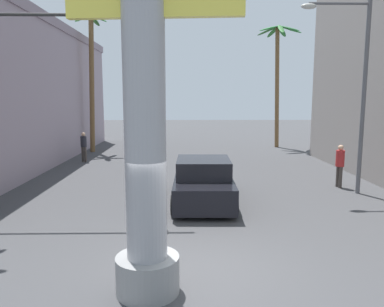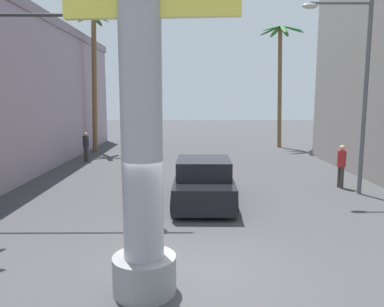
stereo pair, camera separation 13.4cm
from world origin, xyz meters
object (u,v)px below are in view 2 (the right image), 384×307
(traffic_light_mast, at_px, (37,73))
(pedestrian_far_left, at_px, (86,145))
(pedestrian_mid_right, at_px, (341,163))
(neon_sign_pole, at_px, (140,18))
(street_lamp, at_px, (356,79))
(palm_tree_far_right, at_px, (280,65))
(car_lead, at_px, (203,182))
(palm_tree_far_left, at_px, (94,69))

(traffic_light_mast, xyz_separation_m, pedestrian_far_left, (-1.25, 9.53, -3.38))
(pedestrian_far_left, bearing_deg, pedestrian_mid_right, -28.15)
(neon_sign_pole, height_order, pedestrian_mid_right, neon_sign_pole)
(street_lamp, distance_m, pedestrian_mid_right, 3.43)
(pedestrian_mid_right, bearing_deg, pedestrian_far_left, 151.85)
(neon_sign_pole, xyz_separation_m, palm_tree_far_right, (7.46, 21.06, 1.05))
(street_lamp, xyz_separation_m, pedestrian_mid_right, (0.06, 0.97, -3.29))
(car_lead, height_order, palm_tree_far_left, palm_tree_far_left)
(car_lead, height_order, pedestrian_far_left, pedestrian_far_left)
(street_lamp, height_order, palm_tree_far_left, palm_tree_far_left)
(palm_tree_far_right, xyz_separation_m, pedestrian_mid_right, (-0.47, -12.82, -4.97))
(car_lead, relative_size, pedestrian_mid_right, 2.86)
(palm_tree_far_left, bearing_deg, palm_tree_far_right, 9.40)
(palm_tree_far_left, bearing_deg, car_lead, -61.47)
(pedestrian_mid_right, bearing_deg, palm_tree_far_right, 87.90)
(pedestrian_mid_right, bearing_deg, palm_tree_far_left, 139.55)
(street_lamp, height_order, pedestrian_far_left, street_lamp)
(traffic_light_mast, distance_m, pedestrian_mid_right, 11.73)
(street_lamp, relative_size, pedestrian_far_left, 4.19)
(neon_sign_pole, relative_size, palm_tree_far_left, 1.14)
(neon_sign_pole, height_order, palm_tree_far_left, neon_sign_pole)
(traffic_light_mast, distance_m, palm_tree_far_right, 19.56)
(neon_sign_pole, relative_size, pedestrian_far_left, 6.17)
(car_lead, xyz_separation_m, palm_tree_far_right, (6.12, 14.78, 5.29))
(neon_sign_pole, xyz_separation_m, pedestrian_mid_right, (6.99, 8.24, -3.92))
(neon_sign_pole, height_order, palm_tree_far_right, neon_sign_pole)
(traffic_light_mast, bearing_deg, palm_tree_far_left, 97.05)
(neon_sign_pole, distance_m, palm_tree_far_left, 19.71)
(neon_sign_pole, bearing_deg, traffic_light_mast, 126.57)
(pedestrian_far_left, bearing_deg, traffic_light_mast, -82.53)
(street_lamp, bearing_deg, car_lead, -169.99)
(street_lamp, distance_m, palm_tree_far_left, 17.09)
(palm_tree_far_right, height_order, pedestrian_far_left, palm_tree_far_right)
(neon_sign_pole, bearing_deg, pedestrian_far_left, 109.08)
(car_lead, distance_m, palm_tree_far_right, 16.85)
(car_lead, xyz_separation_m, pedestrian_far_left, (-6.41, 8.41, 0.29))
(palm_tree_far_right, xyz_separation_m, pedestrian_far_left, (-12.54, -6.37, -5.00))
(car_lead, bearing_deg, palm_tree_far_right, 67.49)
(pedestrian_far_left, bearing_deg, street_lamp, -31.72)
(palm_tree_far_left, height_order, pedestrian_far_left, palm_tree_far_left)
(neon_sign_pole, height_order, traffic_light_mast, neon_sign_pole)
(palm_tree_far_left, bearing_deg, pedestrian_far_left, -83.90)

